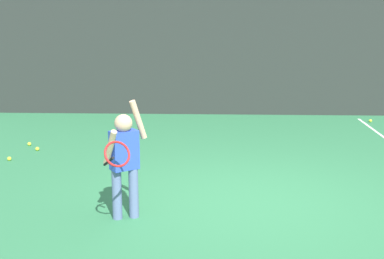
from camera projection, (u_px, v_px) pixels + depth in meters
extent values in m
plane|color=#2D7247|center=(249.00, 203.00, 6.55)|extent=(20.00, 20.00, 0.00)
cube|color=#282D2B|center=(234.00, 29.00, 11.94)|extent=(12.79, 0.08, 3.91)
cylinder|color=slate|center=(97.00, 25.00, 12.10)|extent=(0.09, 0.09, 4.06)
cylinder|color=slate|center=(234.00, 25.00, 11.98)|extent=(0.09, 0.09, 4.06)
cylinder|color=slate|center=(374.00, 26.00, 11.86)|extent=(0.09, 0.09, 4.06)
cylinder|color=slate|center=(117.00, 194.00, 5.98)|extent=(0.11, 0.11, 0.58)
cylinder|color=slate|center=(134.00, 193.00, 6.03)|extent=(0.11, 0.11, 0.58)
cube|color=blue|center=(124.00, 150.00, 5.90)|extent=(0.34, 0.31, 0.44)
sphere|color=tan|center=(123.00, 123.00, 5.83)|extent=(0.20, 0.20, 0.20)
cylinder|color=tan|center=(138.00, 120.00, 5.95)|extent=(0.21, 0.18, 0.46)
cylinder|color=tan|center=(110.00, 148.00, 5.73)|extent=(0.22, 0.27, 0.43)
cylinder|color=black|center=(109.00, 161.00, 5.62)|extent=(0.16, 0.21, 0.15)
torus|color=red|center=(117.00, 154.00, 5.41)|extent=(0.33, 0.30, 0.26)
sphere|color=#CCE033|center=(370.00, 121.00, 11.43)|extent=(0.07, 0.07, 0.07)
sphere|color=#CCE033|center=(37.00, 149.00, 9.04)|extent=(0.07, 0.07, 0.07)
sphere|color=#CCE033|center=(29.00, 144.00, 9.38)|extent=(0.07, 0.07, 0.07)
sphere|color=#CCE033|center=(9.00, 159.00, 8.42)|extent=(0.07, 0.07, 0.07)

